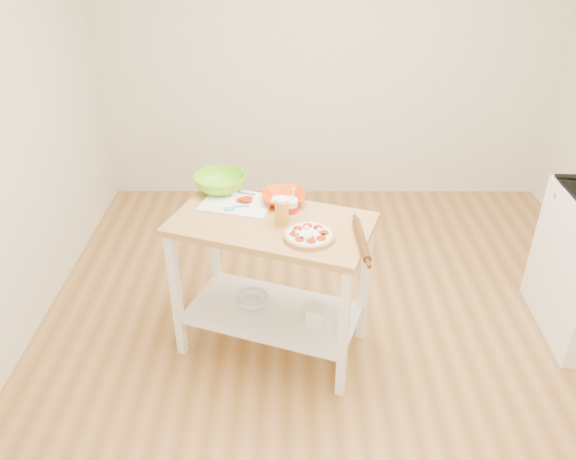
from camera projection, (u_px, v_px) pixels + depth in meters
The scene contains 13 objects.
room_shell at pixel (356, 153), 2.81m from camera, with size 4.04×4.54×2.74m.
prep_island at pixel (272, 259), 3.25m from camera, with size 1.24×0.94×0.90m.
pizza at pixel (309, 235), 2.96m from camera, with size 0.27×0.27×0.04m.
cutting_board at pixel (238, 202), 3.30m from camera, with size 0.46×0.39×0.04m.
spatula at pixel (235, 207), 3.22m from camera, with size 0.15×0.07×0.01m.
knife at pixel (228, 191), 3.40m from camera, with size 0.27×0.10×0.01m.
orange_bowl at pixel (284, 198), 3.30m from camera, with size 0.25×0.25×0.06m, color #E73801.
green_bowl at pixel (220, 183), 3.42m from camera, with size 0.32×0.32×0.10m, color #70C716.
beer_pint at pixel (282, 211), 3.05m from camera, with size 0.08×0.08×0.16m.
yogurt_tub at pixel (290, 208), 3.14m from camera, with size 0.09×0.09×0.19m.
rolling_pin at pixel (361, 240), 2.91m from camera, with size 0.04×0.04×0.38m, color #522F12.
shelf_glass_bowl at pixel (252, 300), 3.49m from camera, with size 0.20×0.20×0.06m, color silver.
shelf_bin at pixel (316, 315), 3.34m from camera, with size 0.11×0.11×0.11m, color white.
Camera 1 is at (-0.33, -2.61, 2.45)m, focal length 35.00 mm.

